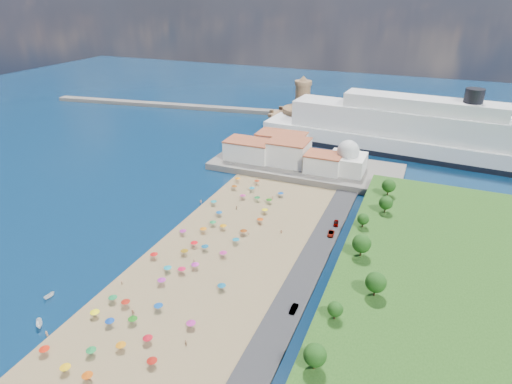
% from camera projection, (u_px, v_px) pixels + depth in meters
% --- Properties ---
extents(ground, '(700.00, 700.00, 0.00)m').
position_uv_depth(ground, '(218.00, 239.00, 149.28)').
color(ground, '#071938').
rests_on(ground, ground).
extents(terrace, '(90.00, 36.00, 3.00)m').
position_uv_depth(terrace, '(305.00, 167.00, 206.11)').
color(terrace, '#59544C').
rests_on(terrace, ground).
extents(jetty, '(18.00, 70.00, 2.40)m').
position_uv_depth(jetty, '(286.00, 140.00, 243.05)').
color(jetty, '#59544C').
rests_on(jetty, ground).
extents(breakwater, '(199.03, 34.77, 2.60)m').
position_uv_depth(breakwater, '(180.00, 106.00, 314.44)').
color(breakwater, '#59544C').
rests_on(breakwater, ground).
extents(waterfront_buildings, '(57.00, 29.00, 11.00)m').
position_uv_depth(waterfront_buildings, '(281.00, 150.00, 208.42)').
color(waterfront_buildings, silver).
rests_on(waterfront_buildings, terrace).
extents(domed_building, '(16.00, 16.00, 15.00)m').
position_uv_depth(domed_building, '(347.00, 159.00, 194.32)').
color(domed_building, silver).
rests_on(domed_building, terrace).
extents(fortress, '(40.00, 40.00, 32.40)m').
position_uv_depth(fortress, '(302.00, 118.00, 265.74)').
color(fortress, '#9A734D').
rests_on(fortress, ground).
extents(cruise_ship, '(168.83, 37.36, 36.62)m').
position_uv_depth(cruise_ship, '(418.00, 135.00, 221.41)').
color(cruise_ship, black).
rests_on(cruise_ship, ground).
extents(beach_parasols, '(30.60, 115.12, 2.20)m').
position_uv_depth(beach_parasols, '(197.00, 250.00, 139.29)').
color(beach_parasols, gray).
rests_on(beach_parasols, beach).
extents(beachgoers, '(39.39, 94.94, 1.81)m').
position_uv_depth(beachgoers, '(209.00, 249.00, 141.82)').
color(beachgoers, tan).
rests_on(beachgoers, beach).
extents(moored_boats, '(9.31, 13.10, 1.55)m').
position_uv_depth(moored_boats, '(43.00, 313.00, 114.25)').
color(moored_boats, white).
rests_on(moored_boats, ground).
extents(parked_cars, '(2.55, 54.51, 1.40)m').
position_uv_depth(parked_cars, '(325.00, 245.00, 143.26)').
color(parked_cars, gray).
rests_on(parked_cars, promenade).
extents(hillside_trees, '(15.25, 110.55, 7.24)m').
position_uv_depth(hillside_trees, '(362.00, 254.00, 123.07)').
color(hillside_trees, '#382314').
rests_on(hillside_trees, hillside).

